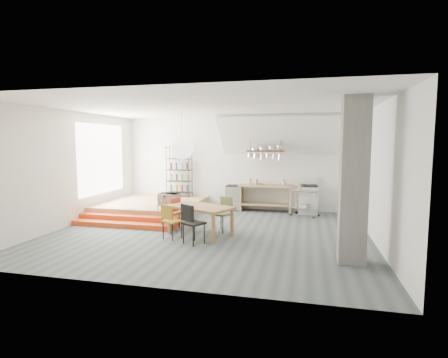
% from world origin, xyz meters
% --- Properties ---
extents(floor, '(8.00, 8.00, 0.00)m').
position_xyz_m(floor, '(0.00, 0.00, 0.00)').
color(floor, '#4A5556').
rests_on(floor, ground).
extents(wall_back, '(8.00, 0.04, 3.20)m').
position_xyz_m(wall_back, '(0.00, 3.50, 1.60)').
color(wall_back, silver).
rests_on(wall_back, ground).
extents(wall_left, '(0.04, 7.00, 3.20)m').
position_xyz_m(wall_left, '(-4.00, 0.00, 1.60)').
color(wall_left, silver).
rests_on(wall_left, ground).
extents(wall_right, '(0.04, 7.00, 3.20)m').
position_xyz_m(wall_right, '(4.00, 0.00, 1.60)').
color(wall_right, silver).
rests_on(wall_right, ground).
extents(ceiling, '(8.00, 7.00, 0.02)m').
position_xyz_m(ceiling, '(0.00, 0.00, 3.20)').
color(ceiling, white).
rests_on(ceiling, wall_back).
extents(slope_ceiling, '(4.40, 1.44, 1.32)m').
position_xyz_m(slope_ceiling, '(1.80, 2.90, 2.55)').
color(slope_ceiling, white).
rests_on(slope_ceiling, wall_back).
extents(window_pane, '(0.02, 2.50, 2.20)m').
position_xyz_m(window_pane, '(-3.98, 1.50, 1.80)').
color(window_pane, white).
rests_on(window_pane, wall_left).
extents(platform, '(3.00, 3.00, 0.40)m').
position_xyz_m(platform, '(-2.50, 2.00, 0.20)').
color(platform, '#96724B').
rests_on(platform, ground).
extents(step_lower, '(3.00, 0.35, 0.13)m').
position_xyz_m(step_lower, '(-2.50, 0.05, 0.07)').
color(step_lower, '#D04718').
rests_on(step_lower, ground).
extents(step_upper, '(3.00, 0.35, 0.27)m').
position_xyz_m(step_upper, '(-2.50, 0.40, 0.13)').
color(step_upper, '#D04718').
rests_on(step_upper, ground).
extents(concrete_column, '(0.50, 0.50, 3.20)m').
position_xyz_m(concrete_column, '(3.30, -1.50, 1.60)').
color(concrete_column, slate).
rests_on(concrete_column, ground).
extents(kitchen_counter, '(1.80, 0.60, 0.91)m').
position_xyz_m(kitchen_counter, '(1.10, 3.15, 0.63)').
color(kitchen_counter, '#96724B').
rests_on(kitchen_counter, ground).
extents(stove, '(0.60, 0.60, 1.18)m').
position_xyz_m(stove, '(2.50, 3.16, 0.48)').
color(stove, white).
rests_on(stove, ground).
extents(pot_rack, '(1.20, 0.50, 1.43)m').
position_xyz_m(pot_rack, '(1.13, 2.92, 1.98)').
color(pot_rack, '#3A2317').
rests_on(pot_rack, ceiling).
extents(wire_shelving, '(0.88, 0.38, 1.80)m').
position_xyz_m(wire_shelving, '(-2.00, 3.20, 1.33)').
color(wire_shelving, black).
rests_on(wire_shelving, platform).
extents(microwave_shelf, '(0.60, 0.40, 0.16)m').
position_xyz_m(microwave_shelf, '(-1.40, 0.75, 0.55)').
color(microwave_shelf, '#96724B').
rests_on(microwave_shelf, platform).
extents(paper_lantern, '(0.60, 0.60, 0.60)m').
position_xyz_m(paper_lantern, '(-0.70, -0.04, 2.20)').
color(paper_lantern, white).
rests_on(paper_lantern, ceiling).
extents(dining_table, '(1.80, 1.44, 0.75)m').
position_xyz_m(dining_table, '(-0.15, -0.27, 0.67)').
color(dining_table, '#906034').
rests_on(dining_table, ground).
extents(chair_mustard, '(0.51, 0.51, 0.85)m').
position_xyz_m(chair_mustard, '(-0.74, -0.79, 0.51)').
color(chair_mustard, '#B2851E').
rests_on(chair_mustard, ground).
extents(chair_black, '(0.58, 0.58, 0.93)m').
position_xyz_m(chair_black, '(-0.12, -1.07, 0.56)').
color(chair_black, black).
rests_on(chair_black, ground).
extents(chair_olive, '(0.55, 0.55, 0.90)m').
position_xyz_m(chair_olive, '(0.32, 0.30, 0.53)').
color(chair_olive, '#4E5A2B').
rests_on(chair_olive, ground).
extents(chair_red, '(0.50, 0.50, 0.86)m').
position_xyz_m(chair_red, '(-1.03, 0.11, 0.52)').
color(chair_red, '#BD3F1B').
rests_on(chair_red, ground).
extents(rolling_cart, '(0.95, 0.76, 0.83)m').
position_xyz_m(rolling_cart, '(2.40, 2.70, 0.54)').
color(rolling_cart, silver).
rests_on(rolling_cart, ground).
extents(mini_fridge, '(0.51, 0.51, 0.86)m').
position_xyz_m(mini_fridge, '(0.00, 3.20, 0.43)').
color(mini_fridge, black).
rests_on(mini_fridge, ground).
extents(microwave, '(0.59, 0.41, 0.32)m').
position_xyz_m(microwave, '(-1.40, 0.75, 0.72)').
color(microwave, beige).
rests_on(microwave, microwave_shelf).
extents(bowl, '(0.25, 0.25, 0.06)m').
position_xyz_m(bowl, '(0.94, 3.10, 0.94)').
color(bowl, silver).
rests_on(bowl, kitchen_counter).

